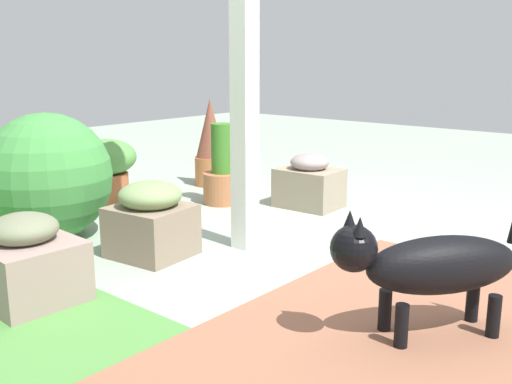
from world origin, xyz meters
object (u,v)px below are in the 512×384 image
stone_planter_mid (151,220)px  terracotta_pot_broad (107,166)px  stone_planter_far (26,262)px  terracotta_pot_spiky (211,144)px  round_shrub (48,176)px  dog (429,265)px  stone_planter_nearest (309,183)px  terracotta_pot_tall (222,175)px  porch_pillar (244,18)px

stone_planter_mid → terracotta_pot_broad: terracotta_pot_broad is taller
stone_planter_far → terracotta_pot_spiky: 2.46m
round_shrub → dog: 2.25m
stone_planter_nearest → terracotta_pot_spiky: terracotta_pot_spiky is taller
terracotta_pot_tall → dog: bearing=153.0°
round_shrub → terracotta_pot_tall: 1.29m
stone_planter_nearest → terracotta_pot_broad: size_ratio=0.97×
round_shrub → terracotta_pot_spiky: bearing=-79.1°
terracotta_pot_spiky → stone_planter_far: bearing=115.4°
porch_pillar → terracotta_pot_tall: porch_pillar is taller
stone_planter_mid → stone_planter_far: stone_planter_mid is taller
round_shrub → terracotta_pot_tall: round_shrub is taller
stone_planter_mid → stone_planter_far: bearing=92.9°
porch_pillar → stone_planter_mid: (0.29, 0.43, -1.04)m
terracotta_pot_spiky → terracotta_pot_broad: terracotta_pot_spiky is taller
porch_pillar → terracotta_pot_tall: 1.46m
stone_planter_far → round_shrub: bearing=-37.2°
stone_planter_mid → terracotta_pot_spiky: terracotta_pot_spiky is taller
stone_planter_far → dog: bearing=-152.7°
porch_pillar → terracotta_pot_broad: size_ratio=5.38×
terracotta_pot_broad → dog: 2.79m
stone_planter_nearest → terracotta_pot_broad: 1.48m
round_shrub → dog: bearing=-174.5°
porch_pillar → stone_planter_mid: porch_pillar is taller
porch_pillar → terracotta_pot_spiky: 1.90m
porch_pillar → round_shrub: size_ratio=3.36×
stone_planter_nearest → terracotta_pot_tall: bearing=30.4°
dog → stone_planter_nearest: bearing=-42.2°
stone_planter_mid → terracotta_pot_tall: terracotta_pot_tall is taller
round_shrub → dog: (-2.23, -0.22, -0.07)m
porch_pillar → round_shrub: 1.45m
stone_planter_mid → round_shrub: size_ratio=0.58×
porch_pillar → dog: porch_pillar is taller
terracotta_pot_broad → stone_planter_far: bearing=133.1°
stone_planter_mid → dog: 1.54m
stone_planter_nearest → stone_planter_far: (-0.01, 2.14, -0.00)m
stone_planter_mid → terracotta_pot_tall: bearing=-64.7°
stone_planter_far → round_shrub: 0.94m
dog → terracotta_pot_tall: bearing=-27.0°
porch_pillar → terracotta_pot_broad: porch_pillar is taller
porch_pillar → stone_planter_mid: 1.16m
stone_planter_nearest → dog: size_ratio=0.67×
stone_planter_nearest → terracotta_pot_tall: (0.54, 0.32, 0.03)m
stone_planter_nearest → porch_pillar: bearing=104.7°
stone_planter_mid → stone_planter_far: 0.73m
porch_pillar → stone_planter_mid: bearing=56.5°
dog → round_shrub: bearing=5.5°
terracotta_pot_tall → terracotta_pot_broad: terracotta_pot_tall is taller
stone_planter_nearest → dog: dog is taller
stone_planter_mid → terracotta_pot_broad: 1.33m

